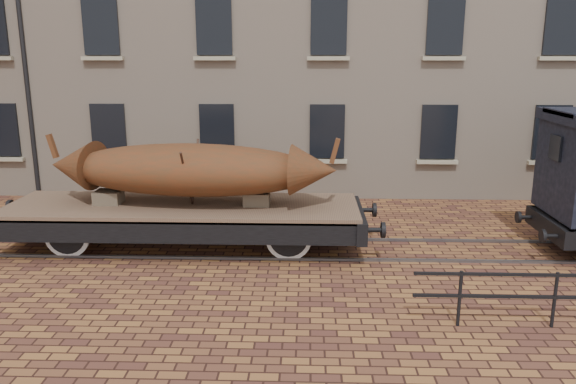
{
  "coord_description": "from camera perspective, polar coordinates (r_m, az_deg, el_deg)",
  "views": [
    {
      "loc": [
        0.37,
        -12.77,
        4.54
      ],
      "look_at": [
        -0.08,
        0.5,
        1.3
      ],
      "focal_mm": 35.0,
      "sensor_mm": 36.0,
      "label": 1
    }
  ],
  "objects": [
    {
      "name": "iron_boat",
      "position": [
        13.31,
        -9.84,
        2.29
      ],
      "size": [
        6.93,
        2.3,
        1.64
      ],
      "color": "#652E16",
      "rests_on": "flatcar_wagon"
    },
    {
      "name": "rail_track",
      "position": [
        13.55,
        0.29,
        -5.73
      ],
      "size": [
        30.0,
        1.52,
        0.06
      ],
      "color": "#59595E",
      "rests_on": "ground"
    },
    {
      "name": "flatcar_wagon",
      "position": [
        13.6,
        -10.61,
        -2.12
      ],
      "size": [
        9.38,
        2.54,
        1.42
      ],
      "color": "brown",
      "rests_on": "ground"
    },
    {
      "name": "ground",
      "position": [
        13.56,
        0.29,
        -5.85
      ],
      "size": [
        90.0,
        90.0,
        0.0
      ],
      "primitive_type": "plane",
      "color": "#512C23"
    }
  ]
}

